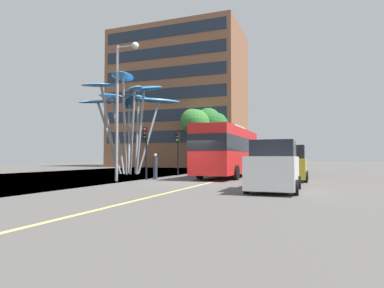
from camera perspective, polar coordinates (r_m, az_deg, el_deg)
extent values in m
cube|color=#54514F|center=(18.98, -0.81, -6.94)|extent=(120.00, 240.00, 0.10)
cube|color=gray|center=(25.70, -26.34, -5.45)|extent=(16.00, 240.00, 0.05)
cube|color=#E0D666|center=(18.59, 2.62, -6.89)|extent=(0.16, 144.00, 0.01)
cube|color=red|center=(24.55, 6.34, -1.22)|extent=(2.64, 10.30, 3.21)
cube|color=black|center=(24.57, 6.34, -0.17)|extent=(2.66, 10.40, 1.03)
cube|color=yellow|center=(29.54, 8.82, 1.13)|extent=(1.38, 0.12, 0.36)
cube|color=#B2B2B7|center=(24.65, 6.33, 2.79)|extent=(1.93, 3.62, 0.24)
cylinder|color=black|center=(27.40, 10.59, -4.40)|extent=(0.29, 0.96, 0.96)
cylinder|color=black|center=(27.96, 5.51, -4.39)|extent=(0.29, 0.96, 0.96)
cylinder|color=black|center=(21.53, 7.70, -4.97)|extent=(0.29, 0.96, 0.96)
cylinder|color=black|center=(22.24, 1.37, -4.91)|extent=(0.29, 0.96, 0.96)
cylinder|color=#9EA0A5|center=(29.05, -9.03, 2.17)|extent=(1.01, 0.36, 7.53)
ellipsoid|color=#2D7FD1|center=(29.34, -8.38, 9.53)|extent=(3.91, 2.20, 0.87)
cylinder|color=#9EA0A5|center=(30.43, -7.55, 1.30)|extent=(1.60, 1.76, 6.88)
ellipsoid|color=#4299E0|center=(31.19, -5.79, 7.52)|extent=(3.75, 4.02, 0.48)
cylinder|color=#9EA0A5|center=(31.16, -9.56, 1.56)|extent=(0.23, 0.68, 7.20)
ellipsoid|color=#4299E0|center=(31.83, -9.31, 8.00)|extent=(1.40, 4.32, 0.62)
cylinder|color=#9EA0A5|center=(31.64, -10.91, 1.20)|extent=(1.36, 2.06, 6.90)
ellipsoid|color=#2D7FD1|center=(33.07, -10.87, 7.02)|extent=(3.21, 4.12, 1.16)
cylinder|color=#9EA0A5|center=(30.80, -12.85, 1.63)|extent=(1.82, 0.55, 7.23)
ellipsoid|color=#4299E0|center=(31.82, -13.84, 8.04)|extent=(3.27, 2.22, 0.90)
cylinder|color=#9EA0A5|center=(29.99, -14.26, 1.05)|extent=(2.09, 1.20, 6.51)
ellipsoid|color=#4CA3E5|center=(30.50, -16.13, 7.12)|extent=(3.59, 2.70, 0.62)
cylinder|color=#9EA0A5|center=(28.93, -14.19, 2.31)|extent=(1.07, 1.73, 7.64)
ellipsoid|color=#388EDB|center=(29.13, -15.59, 9.85)|extent=(3.09, 3.82, 0.76)
cylinder|color=#9EA0A5|center=(28.49, -11.68, 3.05)|extent=(0.57, 1.43, 8.30)
ellipsoid|color=#4299E0|center=(28.60, -11.96, 11.44)|extent=(2.50, 3.97, 0.59)
cylinder|color=#9EA0A5|center=(28.33, -10.38, 1.96)|extent=(1.46, 1.64, 7.23)
ellipsoid|color=#4CA3E5|center=(27.95, -9.99, 9.45)|extent=(2.86, 3.05, 0.78)
cylinder|color=black|center=(21.81, -7.97, -1.68)|extent=(0.12, 0.12, 3.44)
cube|color=black|center=(21.74, -8.12, 1.80)|extent=(0.28, 0.24, 0.80)
sphere|color=red|center=(21.65, -8.28, 2.51)|extent=(0.18, 0.18, 0.18)
sphere|color=#3A2707|center=(21.63, -8.29, 1.83)|extent=(0.18, 0.18, 0.18)
sphere|color=black|center=(21.61, -8.29, 1.14)|extent=(0.18, 0.18, 0.18)
cylinder|color=black|center=(26.92, -2.46, -1.73)|extent=(0.12, 0.12, 3.54)
cube|color=black|center=(26.84, -2.57, 1.20)|extent=(0.28, 0.24, 0.80)
sphere|color=#390706|center=(26.74, -2.68, 1.78)|extent=(0.18, 0.18, 0.18)
sphere|color=#3A2707|center=(26.72, -2.68, 1.22)|extent=(0.18, 0.18, 0.18)
sphere|color=green|center=(26.70, -2.68, 0.66)|extent=(0.18, 0.18, 0.18)
cylinder|color=black|center=(31.32, 0.30, -1.73)|extent=(0.12, 0.12, 3.65)
cube|color=black|center=(31.24, 0.21, 0.89)|extent=(0.28, 0.24, 0.80)
sphere|color=#390706|center=(31.13, 0.13, 1.38)|extent=(0.18, 0.18, 0.18)
sphere|color=orange|center=(31.12, 0.13, 0.90)|extent=(0.18, 0.18, 0.18)
sphere|color=black|center=(31.10, 0.13, 0.43)|extent=(0.18, 0.18, 0.18)
cylinder|color=black|center=(38.54, 3.96, -1.64)|extent=(0.12, 0.12, 3.94)
cube|color=black|center=(38.46, 3.90, 0.70)|extent=(0.28, 0.24, 0.80)
sphere|color=red|center=(38.35, 3.84, 1.09)|extent=(0.18, 0.18, 0.18)
sphere|color=#3A2707|center=(38.34, 3.84, 0.71)|extent=(0.18, 0.18, 0.18)
sphere|color=black|center=(38.33, 3.84, 0.32)|extent=(0.18, 0.18, 0.18)
cube|color=silver|center=(14.67, 14.16, -4.71)|extent=(1.90, 4.48, 1.32)
cube|color=black|center=(14.66, 14.12, -0.79)|extent=(1.74, 2.46, 0.69)
cylinder|color=black|center=(16.01, 18.11, -6.40)|extent=(0.20, 0.60, 0.60)
cylinder|color=black|center=(16.20, 11.35, -6.43)|extent=(0.20, 0.60, 0.60)
cylinder|color=black|center=(13.25, 17.65, -7.27)|extent=(0.20, 0.60, 0.60)
cylinder|color=black|center=(13.47, 9.51, -7.26)|extent=(0.20, 0.60, 0.60)
cube|color=gold|center=(21.59, 17.02, -4.06)|extent=(1.72, 4.14, 1.22)
cube|color=black|center=(21.59, 16.99, -1.35)|extent=(1.58, 2.28, 0.82)
cylinder|color=black|center=(22.87, 19.37, -5.16)|extent=(0.20, 0.60, 0.60)
cylinder|color=black|center=(22.96, 15.07, -5.20)|extent=(0.20, 0.60, 0.60)
cylinder|color=black|center=(20.30, 19.26, -5.52)|extent=(0.20, 0.60, 0.60)
cylinder|color=black|center=(20.40, 14.42, -5.57)|extent=(0.20, 0.60, 0.60)
cube|color=black|center=(27.95, 16.92, -3.60)|extent=(1.88, 4.33, 1.28)
cube|color=black|center=(27.95, 16.89, -1.50)|extent=(1.73, 2.38, 0.77)
cylinder|color=black|center=(29.27, 18.92, -4.54)|extent=(0.20, 0.60, 0.60)
cylinder|color=black|center=(29.37, 15.25, -4.58)|extent=(0.20, 0.60, 0.60)
cylinder|color=black|center=(26.59, 18.79, -4.77)|extent=(0.20, 0.60, 0.60)
cylinder|color=black|center=(26.70, 14.75, -4.80)|extent=(0.20, 0.60, 0.60)
cylinder|color=gray|center=(21.02, -12.96, 5.33)|extent=(0.18, 0.18, 8.52)
cylinder|color=gray|center=(21.62, -11.39, 16.29)|extent=(1.26, 0.12, 0.12)
sphere|color=silver|center=(21.32, -9.88, 16.56)|extent=(0.44, 0.44, 0.44)
cylinder|color=brown|center=(45.03, 0.95, -1.90)|extent=(0.41, 0.41, 3.72)
sphere|color=#387A33|center=(46.57, 0.08, 4.06)|extent=(3.46, 3.46, 3.46)
sphere|color=#387A33|center=(46.34, 0.83, 2.47)|extent=(3.01, 3.01, 3.01)
sphere|color=#387A33|center=(44.71, 0.69, 3.67)|extent=(3.78, 3.78, 3.78)
sphere|color=#387A33|center=(46.10, 2.09, 4.09)|extent=(3.07, 3.07, 3.07)
cylinder|color=brown|center=(45.65, 2.87, -1.80)|extent=(0.38, 0.38, 3.89)
sphere|color=#2D6B2D|center=(46.64, 4.37, 3.24)|extent=(3.83, 3.83, 3.83)
sphere|color=#2D6B2D|center=(46.37, 2.84, 2.73)|extent=(2.72, 2.72, 2.72)
sphere|color=#2D6B2D|center=(44.36, 3.76, 2.04)|extent=(2.56, 2.56, 2.56)
sphere|color=#2D6B2D|center=(46.34, 2.83, 4.02)|extent=(3.72, 3.72, 3.72)
cylinder|color=#2D3342|center=(22.08, -6.43, -4.97)|extent=(0.29, 0.29, 0.92)
cylinder|color=#333338|center=(22.06, -6.42, -3.01)|extent=(0.34, 0.34, 0.59)
sphere|color=beige|center=(22.06, -6.42, -1.95)|extent=(0.22, 0.22, 0.22)
cube|color=brown|center=(55.50, -2.20, 7.62)|extent=(20.88, 12.98, 22.25)
cube|color=#1E2838|center=(48.81, -5.13, 1.30)|extent=(19.63, 0.08, 1.78)
cube|color=#1E2838|center=(49.11, -5.11, 5.00)|extent=(19.63, 0.08, 1.78)
cube|color=#1E2838|center=(49.62, -5.10, 8.64)|extent=(19.63, 0.08, 1.78)
cube|color=#1E2838|center=(50.33, -5.08, 12.19)|extent=(19.63, 0.08, 1.78)
cube|color=#1E2838|center=(51.23, -5.07, 15.64)|extent=(19.63, 0.08, 1.78)
cube|color=#1E2838|center=(52.30, -5.06, 18.95)|extent=(19.63, 0.08, 1.78)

